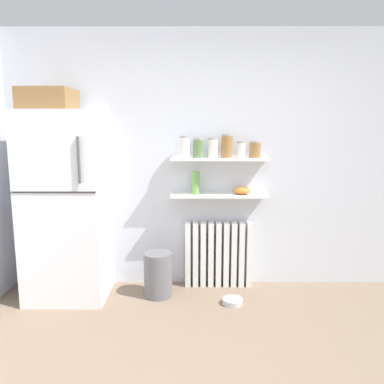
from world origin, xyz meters
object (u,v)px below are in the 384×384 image
Objects in this scene: storage_jar_3 at (227,146)px; storage_jar_4 at (241,150)px; refrigerator at (66,202)px; storage_jar_0 at (185,147)px; trash_bin at (158,274)px; storage_jar_1 at (199,148)px; vase at (196,183)px; storage_jar_2 at (213,148)px; radiator at (218,254)px; storage_jar_5 at (255,149)px; shelf_bowl at (242,191)px; pet_food_bowl at (233,301)px.

storage_jar_4 is (0.14, 0.00, -0.03)m from storage_jar_3.
refrigerator reaches higher than storage_jar_0.
refrigerator is 4.54× the size of trash_bin.
storage_jar_0 is at bearing 10.36° from refrigerator.
storage_jar_1 reaches higher than vase.
storage_jar_4 is at bearing 0.00° from vase.
trash_bin is (0.87, -0.02, -0.72)m from refrigerator.
storage_jar_0 is 0.92× the size of storage_jar_3.
storage_jar_0 is 0.49× the size of trash_bin.
storage_jar_0 reaches higher than trash_bin.
vase is (-0.17, 0.00, -0.35)m from storage_jar_2.
trash_bin is at bearing -157.10° from radiator.
storage_jar_3 reaches higher than storage_jar_5.
storage_jar_5 is (0.28, 0.00, -0.03)m from storage_jar_3.
storage_jar_1 is 1.16× the size of shelf_bowl.
refrigerator is 1.64m from storage_jar_3.
trash_bin is at bearing -138.88° from storage_jar_0.
storage_jar_4 is (0.42, 0.00, -0.01)m from storage_jar_1.
pet_food_bowl is (0.18, -0.40, -1.42)m from storage_jar_2.
storage_jar_1 reaches higher than pet_food_bowl.
storage_jar_1 reaches higher than shelf_bowl.
storage_jar_3 is (0.07, -0.03, 1.12)m from radiator.
storage_jar_5 reaches higher than trash_bin.
storage_jar_5 is 0.67m from vase.
storage_jar_5 is at bearing -0.00° from shelf_bowl.
storage_jar_3 is 1.00× the size of vase.
storage_jar_5 is (0.69, -0.00, -0.02)m from storage_jar_0.
storage_jar_2 is at bearing -0.00° from storage_jar_0.
radiator is at bearing 8.21° from storage_jar_1.
radiator is 4.18× the size of storage_jar_5.
radiator is 1.12m from storage_jar_3.
trash_bin is at bearing -157.17° from storage_jar_2.
vase is 1.21× the size of pet_food_bowl.
vase is (-0.45, -0.00, -0.33)m from storage_jar_4.
storage_jar_4 is at bearing -8.21° from radiator.
vase is at bearing 180.00° from storage_jar_3.
vase is at bearing 9.46° from refrigerator.
storage_jar_0 is at bearing 180.00° from storage_jar_1.
refrigerator is at bearing -169.64° from storage_jar_0.
storage_jar_3 is at bearing -180.00° from storage_jar_4.
vase is (-0.58, 0.00, -0.33)m from storage_jar_5.
storage_jar_3 is 0.47m from shelf_bowl.
vase is at bearing 130.83° from pet_food_bowl.
storage_jar_2 is 0.28m from storage_jar_4.
pet_food_bowl is at bearing -103.64° from storage_jar_4.
storage_jar_2 is 1.03× the size of pet_food_bowl.
shelf_bowl is at bearing 6.90° from refrigerator.
shelf_bowl is at bearing 15.14° from trash_bin.
storage_jar_0 is 1.10× the size of storage_jar_1.
storage_jar_2 is at bearing 8.35° from refrigerator.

